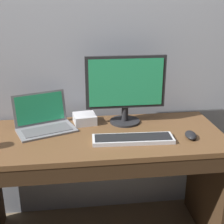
% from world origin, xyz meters
% --- Properties ---
extents(desk, '(1.47, 0.62, 0.76)m').
position_xyz_m(desk, '(0.00, -0.01, 0.52)').
color(desk, brown).
rests_on(desk, ground).
extents(laptop_space_gray, '(0.40, 0.35, 0.21)m').
position_xyz_m(laptop_space_gray, '(-0.33, 0.13, 0.81)').
color(laptop_space_gray, slate).
rests_on(laptop_space_gray, desk).
extents(external_monitor, '(0.50, 0.19, 0.44)m').
position_xyz_m(external_monitor, '(0.18, 0.16, 1.00)').
color(external_monitor, black).
rests_on(external_monitor, desk).
extents(wired_keyboard, '(0.46, 0.15, 0.03)m').
position_xyz_m(wired_keyboard, '(0.18, -0.11, 0.78)').
color(wired_keyboard, '#BCBCC1').
rests_on(wired_keyboard, desk).
extents(computer_mouse, '(0.08, 0.12, 0.03)m').
position_xyz_m(computer_mouse, '(0.52, -0.11, 0.78)').
color(computer_mouse, black).
rests_on(computer_mouse, desk).
extents(external_drive_box, '(0.16, 0.16, 0.06)m').
position_xyz_m(external_drive_box, '(-0.08, 0.19, 0.79)').
color(external_drive_box, silver).
rests_on(external_drive_box, desk).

